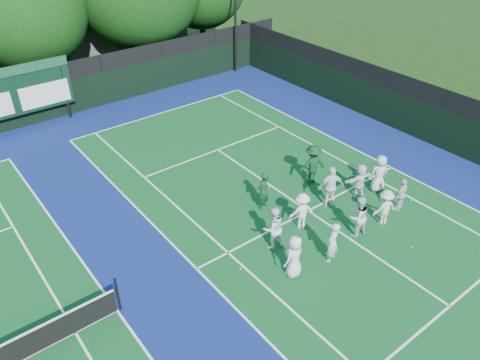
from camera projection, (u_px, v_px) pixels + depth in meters
ground at (326, 223)px, 18.55m from camera, size 120.00×120.00×0.00m
court_apron at (184, 276)px, 16.14m from camera, size 34.00×32.00×0.01m
near_court at (308, 211)px, 19.21m from camera, size 11.05×23.85×0.01m
back_fence at (34, 100)px, 25.27m from camera, size 34.00×0.08×3.00m
divider_fence_right at (440, 121)px, 23.08m from camera, size 0.08×32.00×3.00m
scoreboard at (13, 92)px, 24.02m from camera, size 6.00×0.21×3.55m
clubhouse at (53, 39)px, 32.23m from camera, size 18.00×6.00×4.00m
tree_c at (28, 13)px, 26.48m from camera, size 6.84×6.84×8.59m
tennis_ball_0 at (271, 238)px, 17.74m from camera, size 0.07×0.07×0.07m
tennis_ball_1 at (329, 159)px, 22.64m from camera, size 0.07×0.07×0.07m
tennis_ball_2 at (412, 247)px, 17.30m from camera, size 0.07×0.07×0.07m
tennis_ball_3 at (240, 269)px, 16.38m from camera, size 0.07×0.07×0.07m
tennis_ball_4 at (269, 187)px, 20.63m from camera, size 0.07×0.07×0.07m
tennis_ball_5 at (411, 200)px, 19.78m from camera, size 0.07×0.07×0.07m
player_front_0 at (294, 256)px, 15.75m from camera, size 0.86×0.62×1.65m
player_front_1 at (333, 242)px, 16.37m from camera, size 0.68×0.54×1.62m
player_front_2 at (358, 216)px, 17.52m from camera, size 0.93×0.78×1.73m
player_front_3 at (385, 207)px, 18.14m from camera, size 1.10×0.78×1.54m
player_front_4 at (402, 194)px, 18.91m from camera, size 0.92×0.52×1.49m
player_back_0 at (273, 228)px, 16.94m from camera, size 0.96×0.81×1.75m
player_back_1 at (302, 211)px, 17.94m from camera, size 1.14×0.88×1.55m
player_back_2 at (331, 187)px, 19.06m from camera, size 1.17×0.86×1.85m
player_back_3 at (360, 180)px, 19.72m from camera, size 1.48×0.65×1.55m
player_back_4 at (379, 173)px, 20.03m from camera, size 0.97×0.81×1.71m
coach_left at (263, 191)px, 18.95m from camera, size 0.71×0.57×1.70m
coach_right at (312, 165)px, 20.47m from camera, size 1.38×1.08×1.88m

